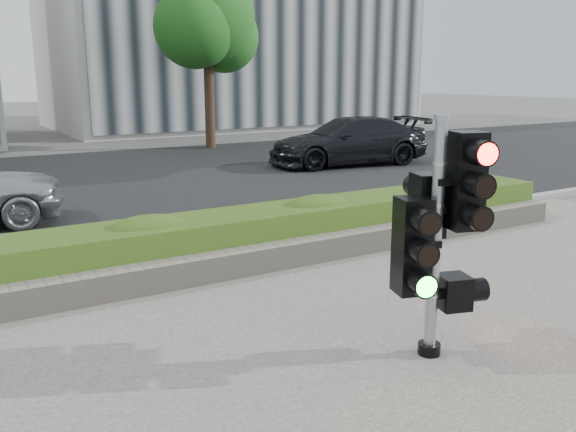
{
  "coord_description": "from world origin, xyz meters",
  "views": [
    {
      "loc": [
        -3.65,
        -5.1,
        2.65
      ],
      "look_at": [
        -0.2,
        0.6,
        1.1
      ],
      "focal_mm": 38.0,
      "sensor_mm": 36.0,
      "label": 1
    }
  ],
  "objects": [
    {
      "name": "hedge",
      "position": [
        0.0,
        2.55,
        0.37
      ],
      "size": [
        12.0,
        1.0,
        0.68
      ],
      "primitive_type": "cube",
      "color": "olive",
      "rests_on": "sidewalk"
    },
    {
      "name": "building_right",
      "position": [
        11.0,
        25.0,
        6.0
      ],
      "size": [
        18.0,
        10.0,
        12.0
      ],
      "primitive_type": "cube",
      "color": "#B7B7B2",
      "rests_on": "ground"
    },
    {
      "name": "stone_wall",
      "position": [
        0.0,
        1.9,
        0.2
      ],
      "size": [
        12.0,
        0.32,
        0.34
      ],
      "primitive_type": "cube",
      "color": "gray",
      "rests_on": "sidewalk"
    },
    {
      "name": "ground",
      "position": [
        0.0,
        0.0,
        0.0
      ],
      "size": [
        120.0,
        120.0,
        0.0
      ],
      "primitive_type": "plane",
      "color": "#51514C",
      "rests_on": "ground"
    },
    {
      "name": "car_dark",
      "position": [
        7.25,
        9.47,
        0.72
      ],
      "size": [
        5.06,
        2.62,
        1.4
      ],
      "primitive_type": "imported",
      "rotation": [
        0.0,
        0.0,
        -1.71
      ],
      "color": "black",
      "rests_on": "road"
    },
    {
      "name": "tree_right",
      "position": [
        5.48,
        15.55,
        4.48
      ],
      "size": [
        4.1,
        3.58,
        6.53
      ],
      "color": "black",
      "rests_on": "ground"
    },
    {
      "name": "road",
      "position": [
        0.0,
        10.0,
        0.01
      ],
      "size": [
        60.0,
        13.0,
        0.02
      ],
      "primitive_type": "cube",
      "color": "black",
      "rests_on": "ground"
    },
    {
      "name": "traffic_signal",
      "position": [
        0.35,
        -1.16,
        1.29
      ],
      "size": [
        0.84,
        0.69,
        2.28
      ],
      "rotation": [
        0.0,
        0.0,
        -0.29
      ],
      "color": "black",
      "rests_on": "sidewalk"
    },
    {
      "name": "sidewalk",
      "position": [
        0.0,
        -2.5,
        0.01
      ],
      "size": [
        16.0,
        11.0,
        0.03
      ],
      "primitive_type": "cube",
      "color": "#9E9389",
      "rests_on": "ground"
    },
    {
      "name": "curb",
      "position": [
        0.0,
        3.15,
        0.06
      ],
      "size": [
        60.0,
        0.25,
        0.12
      ],
      "primitive_type": "cube",
      "color": "gray",
      "rests_on": "ground"
    }
  ]
}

